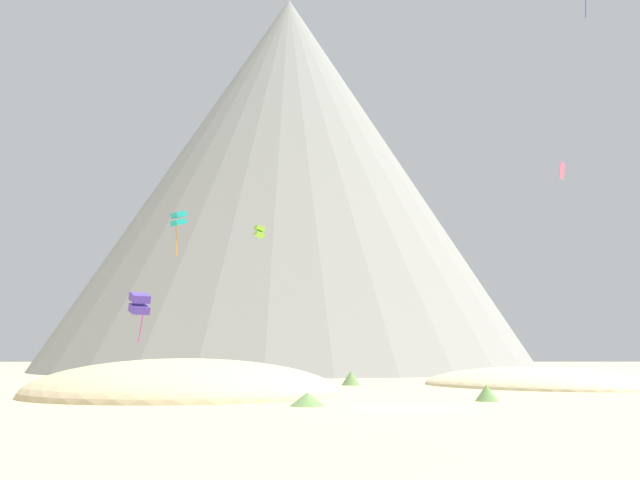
# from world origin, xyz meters

# --- Properties ---
(ground_plane) EXTENTS (400.00, 400.00, 0.00)m
(ground_plane) POSITION_xyz_m (0.00, 0.00, 0.00)
(ground_plane) COLOR #C6B284
(dune_foreground_left) EXTENTS (22.53, 22.05, 4.13)m
(dune_foreground_left) POSITION_xyz_m (-11.28, 10.04, 0.00)
(dune_foreground_left) COLOR #C6B284
(dune_foreground_left) RESTS_ON ground_plane
(dune_foreground_right) EXTENTS (21.43, 24.11, 2.81)m
(dune_foreground_right) POSITION_xyz_m (12.38, 21.97, 0.00)
(dune_foreground_right) COLOR beige
(dune_foreground_right) RESTS_ON ground_plane
(bush_near_left) EXTENTS (1.30, 1.30, 0.81)m
(bush_near_left) POSITION_xyz_m (4.51, 4.53, 0.40)
(bush_near_left) COLOR #668C4C
(bush_near_left) RESTS_ON ground_plane
(bush_far_right) EXTENTS (2.10, 2.10, 0.61)m
(bush_far_right) POSITION_xyz_m (-4.32, 1.20, 0.31)
(bush_far_right) COLOR #668C4C
(bush_far_right) RESTS_ON ground_plane
(bush_low_patch) EXTENTS (2.42, 2.42, 0.96)m
(bush_low_patch) POSITION_xyz_m (-12.50, 11.75, 0.48)
(bush_low_patch) COLOR #668C4C
(bush_low_patch) RESTS_ON ground_plane
(bush_far_left) EXTENTS (1.80, 1.80, 1.07)m
(bush_far_left) POSITION_xyz_m (-1.10, 23.56, 0.53)
(bush_far_left) COLOR #668C4C
(bush_far_left) RESTS_ON ground_plane
(bush_ridge_crest) EXTENTS (3.58, 3.58, 0.83)m
(bush_ridge_crest) POSITION_xyz_m (-4.78, 9.27, 0.42)
(bush_ridge_crest) COLOR #477238
(bush_ridge_crest) RESTS_ON ground_plane
(rock_massif) EXTENTS (79.12, 79.12, 55.81)m
(rock_massif) POSITION_xyz_m (-7.64, 73.04, 25.86)
(rock_massif) COLOR gray
(rock_massif) RESTS_ON ground_plane
(kite_violet_low) EXTENTS (1.16, 0.99, 5.48)m
(kite_violet_low) POSITION_xyz_m (-5.21, 52.28, 9.43)
(kite_violet_low) COLOR purple
(kite_rainbow_mid) EXTENTS (0.83, 0.70, 1.50)m
(kite_rainbow_mid) POSITION_xyz_m (18.57, 31.99, 18.68)
(kite_rainbow_mid) COLOR #E5668C
(kite_lime_low) EXTENTS (1.03, 1.00, 1.06)m
(kite_lime_low) POSITION_xyz_m (-8.39, 28.15, 12.37)
(kite_lime_low) COLOR #8CD133
(kite_teal_mid) EXTENTS (1.55, 1.54, 4.08)m
(kite_teal_mid) POSITION_xyz_m (-15.84, 32.10, 14.18)
(kite_teal_mid) COLOR teal
(kite_indigo_low) EXTENTS (1.92, 1.96, 3.98)m
(kite_indigo_low) POSITION_xyz_m (-17.67, 26.18, 6.25)
(kite_indigo_low) COLOR #5138B2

